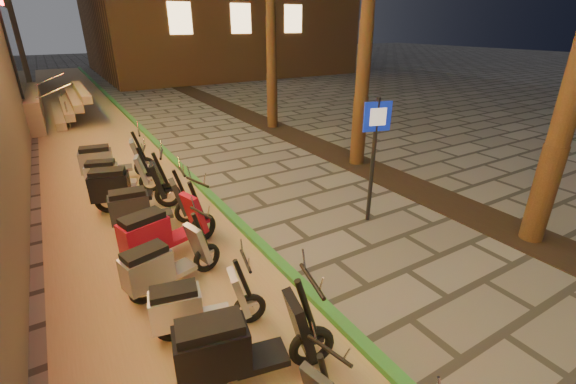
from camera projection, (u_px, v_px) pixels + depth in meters
parking_strip at (112, 171)px, 10.59m from camera, size 3.40×60.00×0.01m
green_curb at (173, 159)px, 11.38m from camera, size 0.18×60.00×0.10m
planting_strip at (409, 186)px, 9.63m from camera, size 1.20×40.00×0.02m
pedestrian_sign at (375, 144)px, 7.33m from camera, size 0.54×0.18×2.51m
scooter_6 at (238, 348)px, 4.12m from camera, size 1.81×0.83×1.27m
scooter_7 at (195, 307)px, 4.86m from camera, size 1.48×0.68×1.04m
scooter_8 at (163, 265)px, 5.65m from camera, size 1.58×0.79×1.12m
scooter_9 at (160, 232)px, 6.43m from camera, size 1.76×0.91×1.25m
scooter_10 at (144, 207)px, 7.35m from camera, size 1.68×0.64×1.18m
scooter_11 at (124, 187)px, 8.14m from camera, size 1.80×0.95×1.28m
scooter_12 at (114, 176)px, 8.93m from camera, size 1.59×0.84×1.13m
scooter_13 at (109, 161)px, 9.69m from camera, size 1.78×0.74×1.25m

